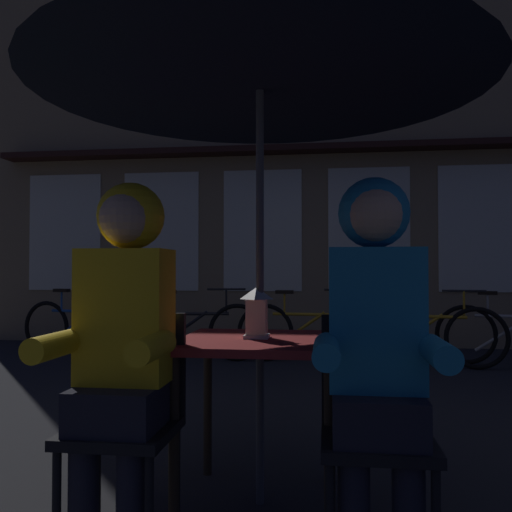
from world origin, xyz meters
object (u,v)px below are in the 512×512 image
(cafe_table, at_px, (260,361))
(bicycle_fourth, at_px, (426,335))
(person_right_hooded, at_px, (376,326))
(chair_right, at_px, (376,420))
(lantern, at_px, (257,311))
(bicycle_second, at_px, (192,331))
(person_left_hooded, at_px, (123,322))
(bicycle_third, at_px, (309,332))
(patio_umbrella, at_px, (260,50))
(chair_left, at_px, (128,411))
(bicycle_nearest, at_px, (81,328))

(cafe_table, xyz_separation_m, bicycle_fourth, (1.35, 3.60, -0.29))
(bicycle_fourth, bearing_deg, cafe_table, -110.55)
(person_right_hooded, bearing_deg, bicycle_fourth, 77.80)
(cafe_table, distance_m, chair_right, 0.62)
(lantern, distance_m, person_right_hooded, 0.65)
(bicycle_second, bearing_deg, lantern, -71.40)
(person_left_hooded, xyz_separation_m, bicycle_third, (0.58, 4.14, -0.50))
(bicycle_second, distance_m, bicycle_fourth, 2.59)
(chair_right, relative_size, bicycle_third, 0.52)
(bicycle_fourth, bearing_deg, bicycle_third, 174.85)
(chair_right, bearing_deg, person_right_hooded, -90.00)
(bicycle_fourth, bearing_deg, lantern, -110.74)
(lantern, bearing_deg, patio_umbrella, 10.83)
(chair_left, bearing_deg, bicycle_second, 100.71)
(bicycle_third, bearing_deg, bicycle_nearest, 178.29)
(chair_right, relative_size, person_left_hooded, 0.62)
(bicycle_nearest, bearing_deg, bicycle_second, -7.14)
(patio_umbrella, distance_m, lantern, 1.20)
(person_left_hooded, relative_size, bicycle_third, 0.83)
(patio_umbrella, height_order, person_right_hooded, patio_umbrella)
(person_left_hooded, bearing_deg, bicycle_second, 100.56)
(person_left_hooded, xyz_separation_m, person_right_hooded, (0.96, 0.00, 0.00))
(patio_umbrella, height_order, bicycle_third, patio_umbrella)
(lantern, bearing_deg, person_left_hooded, -137.73)
(cafe_table, height_order, person_left_hooded, person_left_hooded)
(bicycle_nearest, xyz_separation_m, bicycle_fourth, (4.02, -0.20, 0.00))
(chair_right, distance_m, bicycle_second, 4.34)
(chair_left, relative_size, chair_right, 1.00)
(chair_right, distance_m, person_right_hooded, 0.36)
(chair_left, relative_size, bicycle_second, 0.52)
(person_left_hooded, distance_m, bicycle_third, 4.21)
(cafe_table, xyz_separation_m, chair_right, (0.48, -0.37, -0.15))
(chair_left, relative_size, bicycle_third, 0.52)
(cafe_table, relative_size, bicycle_second, 0.45)
(person_left_hooded, xyz_separation_m, bicycle_second, (-0.75, 4.05, -0.50))
(cafe_table, height_order, bicycle_fourth, bicycle_fourth)
(bicycle_second, height_order, bicycle_third, same)
(chair_left, height_order, person_left_hooded, person_left_hooded)
(chair_right, bearing_deg, lantern, 143.49)
(patio_umbrella, xyz_separation_m, bicycle_third, (0.10, 3.72, -1.71))
(bicycle_second, bearing_deg, bicycle_nearest, 172.86)
(person_left_hooded, bearing_deg, person_right_hooded, 0.00)
(bicycle_second, relative_size, bicycle_fourth, 1.00)
(lantern, height_order, chair_left, lantern)
(patio_umbrella, relative_size, chair_right, 2.66)
(bicycle_nearest, bearing_deg, person_right_hooded, -53.35)
(patio_umbrella, relative_size, bicycle_third, 1.38)
(patio_umbrella, xyz_separation_m, chair_right, (0.48, -0.37, -1.57))
(bicycle_nearest, bearing_deg, chair_left, -62.35)
(chair_left, bearing_deg, bicycle_fourth, 65.26)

